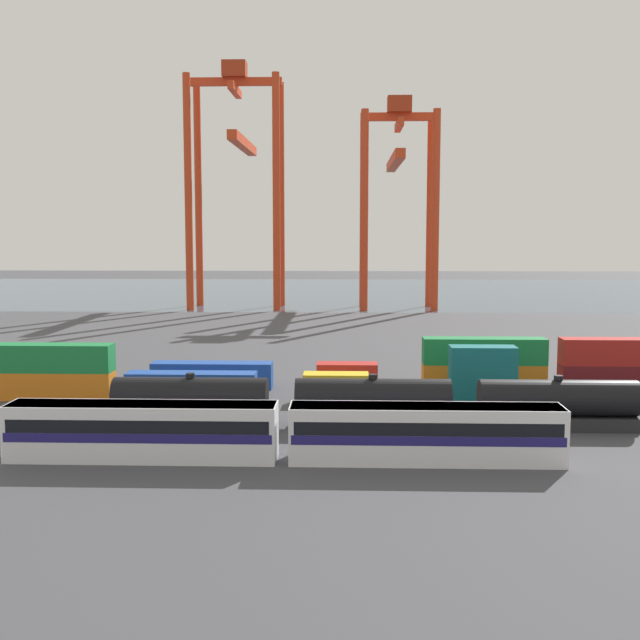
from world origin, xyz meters
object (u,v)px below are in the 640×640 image
freight_tank_row (558,404)px  gantry_crane_central (398,181)px  shipping_container_6 (79,374)px  shipping_container_8 (347,376)px  gantry_crane_west (237,163)px  passenger_train (283,430)px

freight_tank_row → gantry_crane_central: bearing=93.5°
freight_tank_row → gantry_crane_central: gantry_crane_central is taller
shipping_container_6 → gantry_crane_central: bearing=66.9°
shipping_container_8 → gantry_crane_west: (-22.90, 87.44, 28.55)m
passenger_train → gantry_crane_west: 117.45m
passenger_train → gantry_crane_west: size_ratio=0.76×
shipping_container_8 → shipping_container_6: bearing=180.0°
shipping_container_6 → passenger_train: bearing=-47.9°
gantry_crane_central → shipping_container_8: bearing=-96.7°
gantry_crane_central → gantry_crane_west: bearing=-179.0°
freight_tank_row → shipping_container_6: (-43.85, 15.72, -0.74)m
passenger_train → shipping_container_6: 33.97m
freight_tank_row → gantry_crane_central: size_ratio=1.66×
gantry_crane_central → passenger_train: bearing=-97.4°
passenger_train → shipping_container_6: bearing=132.1°
shipping_container_8 → freight_tank_row: bearing=-43.2°
passenger_train → freight_tank_row: freight_tank_row is taller
freight_tank_row → shipping_container_6: bearing=160.3°
freight_tank_row → shipping_container_8: (-16.72, 15.72, -0.74)m
passenger_train → freight_tank_row: bearing=24.2°
freight_tank_row → gantry_crane_west: gantry_crane_west is taller
shipping_container_8 → passenger_train: bearing=-99.8°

